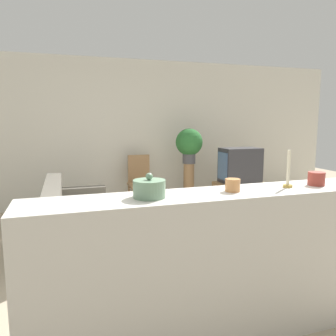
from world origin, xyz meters
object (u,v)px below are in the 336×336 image
object	(u,v)px
decorative_bowl	(149,189)
television	(240,165)
potted_plant	(189,143)
couch	(77,222)
wooden_chair	(140,180)

from	to	relation	value
decorative_bowl	television	bearing A→B (deg)	51.03
potted_plant	television	bearing A→B (deg)	-33.27
couch	wooden_chair	bearing A→B (deg)	51.26
couch	television	size ratio (longest dim) A/B	2.49
potted_plant	couch	bearing A→B (deg)	-148.38
couch	decorative_bowl	distance (m)	2.37
television	decorative_bowl	bearing A→B (deg)	-128.97
wooden_chair	potted_plant	world-z (taller)	potted_plant
television	decorative_bowl	xyz separation A→B (m)	(-2.37, -2.93, 0.33)
couch	potted_plant	size ratio (longest dim) A/B	2.71
couch	wooden_chair	xyz separation A→B (m)	(1.17, 1.46, 0.24)
couch	potted_plant	xyz separation A→B (m)	(2.02, 1.24, 0.89)
decorative_bowl	wooden_chair	bearing A→B (deg)	78.14
television	wooden_chair	distance (m)	1.78
television	potted_plant	distance (m)	0.97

